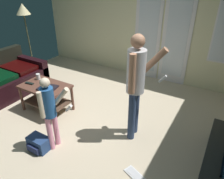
# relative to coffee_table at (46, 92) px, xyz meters

# --- Properties ---
(ground_plane) EXTENTS (5.34, 4.92, 0.02)m
(ground_plane) POSITION_rel_coffee_table_xyz_m (0.70, -0.04, -0.38)
(ground_plane) COLOR beige
(wall_back_with_doors) EXTENTS (5.34, 0.09, 2.57)m
(wall_back_with_doors) POSITION_rel_coffee_table_xyz_m (0.80, 2.39, 0.88)
(wall_back_with_doors) COLOR beige
(wall_back_with_doors) RESTS_ON ground_plane
(coffee_table) EXTENTS (0.86, 0.56, 0.52)m
(coffee_table) POSITION_rel_coffee_table_xyz_m (0.00, 0.00, 0.00)
(coffee_table) COLOR brown
(coffee_table) RESTS_ON ground_plane
(tv_stand) EXTENTS (0.45, 1.76, 0.39)m
(tv_stand) POSITION_rel_coffee_table_xyz_m (2.98, -0.19, -0.18)
(tv_stand) COLOR #272722
(tv_stand) RESTS_ON ground_plane
(person_adult) EXTENTS (0.50, 0.48, 1.61)m
(person_adult) POSITION_rel_coffee_table_xyz_m (1.68, 0.18, 0.59)
(person_adult) COLOR navy
(person_adult) RESTS_ON ground_plane
(person_child) EXTENTS (0.39, 0.30, 1.12)m
(person_child) POSITION_rel_coffee_table_xyz_m (0.80, -0.64, 0.30)
(person_child) COLOR pink
(person_child) RESTS_ON ground_plane
(floor_lamp) EXTENTS (0.32, 0.32, 1.68)m
(floor_lamp) POSITION_rel_coffee_table_xyz_m (-1.65, 1.12, 1.07)
(floor_lamp) COLOR #302B29
(floor_lamp) RESTS_ON ground_plane
(backpack) EXTENTS (0.31, 0.23, 0.21)m
(backpack) POSITION_rel_coffee_table_xyz_m (0.63, -0.82, -0.27)
(backpack) COLOR navy
(backpack) RESTS_ON ground_plane
(loose_keyboard) EXTENTS (0.46, 0.28, 0.02)m
(loose_keyboard) POSITION_rel_coffee_table_xyz_m (2.11, -0.56, -0.36)
(loose_keyboard) COLOR white
(loose_keyboard) RESTS_ON ground_plane
(laptop_closed) EXTENTS (0.35, 0.31, 0.03)m
(laptop_closed) POSITION_rel_coffee_table_xyz_m (0.13, -0.05, 0.16)
(laptop_closed) COLOR black
(laptop_closed) RESTS_ON coffee_table
(cup_near_edge) EXTENTS (0.07, 0.07, 0.11)m
(cup_near_edge) POSITION_rel_coffee_table_xyz_m (-0.29, 0.12, 0.20)
(cup_near_edge) COLOR white
(cup_near_edge) RESTS_ON coffee_table
(tv_remote_black) EXTENTS (0.17, 0.07, 0.02)m
(tv_remote_black) POSITION_rel_coffee_table_xyz_m (-0.29, -0.09, 0.15)
(tv_remote_black) COLOR black
(tv_remote_black) RESTS_ON coffee_table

